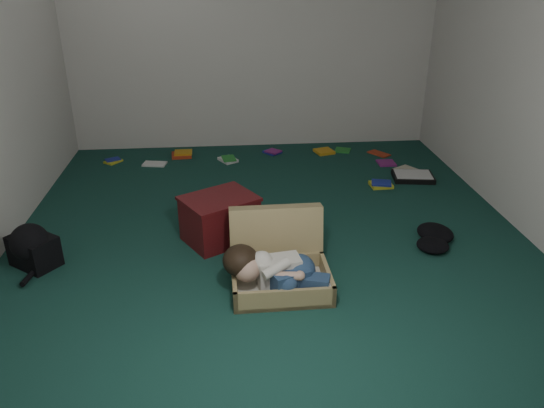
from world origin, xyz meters
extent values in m
plane|color=#153E35|center=(0.00, 0.00, 0.00)|extent=(4.50, 4.50, 0.00)
plane|color=silver|center=(0.00, 2.25, 1.30)|extent=(4.50, 0.00, 4.50)
plane|color=silver|center=(0.00, -2.25, 1.30)|extent=(4.50, 0.00, 4.50)
cube|color=tan|center=(0.01, -0.75, 0.07)|extent=(0.65, 0.46, 0.15)
cube|color=beige|center=(0.01, -0.75, 0.04)|extent=(0.59, 0.41, 0.02)
cube|color=tan|center=(0.00, -0.45, 0.23)|extent=(0.64, 0.20, 0.47)
cube|color=silver|center=(-0.01, -0.77, 0.16)|extent=(0.29, 0.20, 0.20)
sphere|color=tan|center=(-0.22, -0.80, 0.21)|extent=(0.17, 0.17, 0.17)
ellipsoid|color=black|center=(-0.26, -0.75, 0.24)|extent=(0.23, 0.24, 0.20)
ellipsoid|color=navy|center=(0.12, -0.76, 0.16)|extent=(0.21, 0.24, 0.20)
cube|color=navy|center=(0.05, -0.86, 0.15)|extent=(0.26, 0.20, 0.13)
cube|color=navy|center=(0.19, -0.87, 0.13)|extent=(0.24, 0.17, 0.10)
sphere|color=white|center=(0.28, -0.84, 0.11)|extent=(0.10, 0.10, 0.10)
sphere|color=white|center=(0.28, -0.90, 0.10)|extent=(0.09, 0.09, 0.09)
cylinder|color=tan|center=(0.03, -0.89, 0.20)|extent=(0.17, 0.06, 0.06)
cube|color=#541113|center=(-0.39, -0.02, 0.17)|extent=(0.63, 0.59, 0.34)
cube|color=#541113|center=(-0.39, -0.02, 0.35)|extent=(0.66, 0.62, 0.02)
cube|color=black|center=(1.51, 1.06, 0.02)|extent=(0.42, 0.34, 0.05)
cube|color=white|center=(1.51, 1.06, 0.05)|extent=(0.38, 0.30, 0.01)
cube|color=gold|center=(-1.53, 1.80, 0.01)|extent=(0.20, 0.15, 0.02)
cube|color=#B63318|center=(-0.81, 1.92, 0.01)|extent=(0.26, 0.25, 0.02)
cube|color=white|center=(-0.31, 1.73, 0.01)|extent=(0.20, 0.24, 0.02)
cube|color=navy|center=(0.19, 1.95, 0.01)|extent=(0.22, 0.25, 0.02)
cube|color=orange|center=(0.77, 1.91, 0.01)|extent=(0.25, 0.24, 0.02)
cube|color=#25892D|center=(1.00, 1.95, 0.01)|extent=(0.22, 0.17, 0.02)
cube|color=#852176|center=(1.37, 1.50, 0.01)|extent=(0.25, 0.25, 0.02)
cube|color=beige|center=(1.51, 1.28, 0.01)|extent=(0.19, 0.23, 0.02)
cube|color=gold|center=(1.15, 0.90, 0.01)|extent=(0.23, 0.25, 0.02)
cube|color=#B63318|center=(1.38, 1.80, 0.01)|extent=(0.25, 0.23, 0.02)
cube|color=white|center=(-1.08, 1.69, 0.01)|extent=(0.23, 0.19, 0.02)
camera|label=1|loc=(-0.32, -3.66, 1.99)|focal=35.00mm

